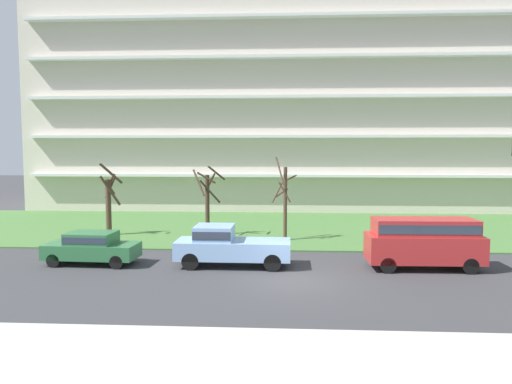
{
  "coord_description": "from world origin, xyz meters",
  "views": [
    {
      "loc": [
        -0.34,
        -20.64,
        5.58
      ],
      "look_at": [
        -1.92,
        6.0,
        3.25
      ],
      "focal_mm": 34.9,
      "sensor_mm": 36.0,
      "label": 1
    }
  ],
  "objects": [
    {
      "name": "van_red_near_left",
      "position": [
        6.07,
        2.5,
        1.4
      ],
      "size": [
        5.24,
        2.1,
        2.36
      ],
      "rotation": [
        0.0,
        0.0,
        3.16
      ],
      "color": "#B22828",
      "rests_on": "ground"
    },
    {
      "name": "pickup_blue_center_right",
      "position": [
        -3.04,
        2.5,
        1.02
      ],
      "size": [
        5.41,
        2.03,
        1.95
      ],
      "rotation": [
        0.0,
        0.0,
        3.14
      ],
      "color": "#8CB2E0",
      "rests_on": "ground"
    },
    {
      "name": "grass_lawn_strip",
      "position": [
        0.0,
        14.0,
        0.04
      ],
      "size": [
        80.0,
        16.0,
        0.08
      ],
      "primitive_type": "cube",
      "color": "#477238",
      "rests_on": "ground"
    },
    {
      "name": "sedan_green_center_left",
      "position": [
        -9.66,
        2.5,
        0.87
      ],
      "size": [
        4.48,
        2.01,
        1.57
      ],
      "rotation": [
        0.0,
        0.0,
        3.09
      ],
      "color": "#2D6B3D",
      "rests_on": "ground"
    },
    {
      "name": "ground",
      "position": [
        0.0,
        0.0,
        0.0
      ],
      "size": [
        160.0,
        160.0,
        0.0
      ],
      "primitive_type": "plane",
      "color": "#38383A"
    },
    {
      "name": "tree_far_left",
      "position": [
        -11.52,
        10.11,
        2.28
      ],
      "size": [
        1.4,
        1.47,
        4.72
      ],
      "color": "#4C3828",
      "rests_on": "ground"
    },
    {
      "name": "sidewalk_curb_near",
      "position": [
        0.0,
        -8.0,
        0.07
      ],
      "size": [
        80.0,
        4.0,
        0.15
      ],
      "primitive_type": "cube",
      "color": "#BCB7AD",
      "rests_on": "ground"
    },
    {
      "name": "tree_left",
      "position": [
        -5.24,
        10.33,
        2.42
      ],
      "size": [
        2.08,
        1.68,
        4.55
      ],
      "color": "#423023",
      "rests_on": "ground"
    },
    {
      "name": "tree_center",
      "position": [
        -0.39,
        9.09,
        2.53
      ],
      "size": [
        1.52,
        1.46,
        5.1
      ],
      "color": "#4C3828",
      "rests_on": "ground"
    },
    {
      "name": "apartment_building",
      "position": [
        0.0,
        27.59,
        9.91
      ],
      "size": [
        46.98,
        12.14,
        19.83
      ],
      "color": "beige",
      "rests_on": "ground"
    }
  ]
}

